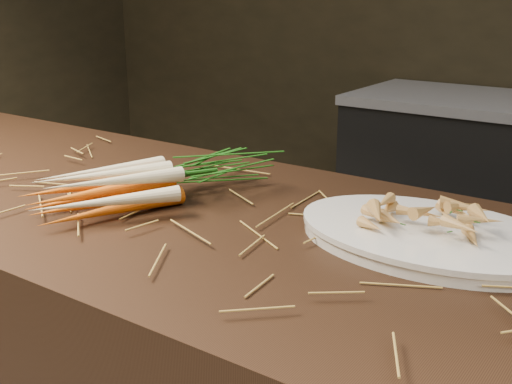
% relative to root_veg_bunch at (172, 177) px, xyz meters
% --- Properties ---
extents(straw_bedding, '(1.40, 0.60, 0.02)m').
position_rel_root_veg_bunch_xyz_m(straw_bedding, '(0.12, -0.02, -0.03)').
color(straw_bedding, olive).
rests_on(straw_bedding, main_counter).
extents(root_veg_bunch, '(0.31, 0.49, 0.09)m').
position_rel_root_veg_bunch_xyz_m(root_veg_bunch, '(0.00, 0.00, 0.00)').
color(root_veg_bunch, '#D85703').
rests_on(root_veg_bunch, main_counter).
extents(serving_platter, '(0.41, 0.28, 0.02)m').
position_rel_root_veg_bunch_xyz_m(serving_platter, '(0.46, 0.06, -0.03)').
color(serving_platter, white).
rests_on(serving_platter, main_counter).
extents(roasted_veg_heap, '(0.20, 0.15, 0.05)m').
position_rel_root_veg_bunch_xyz_m(roasted_veg_heap, '(0.46, 0.06, 0.00)').
color(roasted_veg_heap, '#C6883A').
rests_on(roasted_veg_heap, serving_platter).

